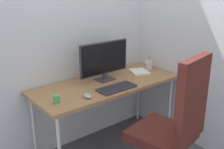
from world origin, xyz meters
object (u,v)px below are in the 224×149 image
object	(u,v)px
monitor	(104,59)
keyboard	(117,88)
notebook	(139,72)
desk_clamp_accessory	(56,99)
pen_holder	(149,65)
mouse	(87,96)
office_chair	(175,122)

from	to	relation	value
monitor	keyboard	bearing A→B (deg)	-104.29
notebook	desk_clamp_accessory	size ratio (longest dim) A/B	3.18
monitor	notebook	xyz separation A→B (m)	(0.44, -0.07, -0.21)
monitor	pen_holder	bearing A→B (deg)	-4.14
keyboard	mouse	distance (m)	0.33
monitor	pen_holder	world-z (taller)	monitor
office_chair	keyboard	size ratio (longest dim) A/B	3.09
pen_holder	office_chair	bearing A→B (deg)	-124.40
monitor	keyboard	world-z (taller)	monitor
pen_holder	notebook	bearing A→B (deg)	-173.24
monitor	pen_holder	distance (m)	0.64
keyboard	office_chair	bearing A→B (deg)	-80.30
office_chair	notebook	bearing A→B (deg)	63.87
notebook	mouse	bearing A→B (deg)	-143.77
office_chair	notebook	xyz separation A→B (m)	(0.41, 0.83, 0.14)
mouse	monitor	bearing A→B (deg)	39.02
monitor	notebook	bearing A→B (deg)	-8.45
keyboard	monitor	bearing A→B (deg)	75.71
office_chair	notebook	size ratio (longest dim) A/B	5.46
monitor	desk_clamp_accessory	size ratio (longest dim) A/B	8.54
monitor	mouse	distance (m)	0.53
monitor	mouse	xyz separation A→B (m)	(-0.40, -0.28, -0.20)
notebook	pen_holder	bearing A→B (deg)	28.73
desk_clamp_accessory	keyboard	bearing A→B (deg)	-7.19
monitor	pen_holder	size ratio (longest dim) A/B	3.20
notebook	desk_clamp_accessory	distance (m)	1.12
monitor	notebook	size ratio (longest dim) A/B	2.68
mouse	pen_holder	bearing A→B (deg)	17.28
office_chair	keyboard	distance (m)	0.64
mouse	desk_clamp_accessory	distance (m)	0.27
office_chair	mouse	xyz separation A→B (m)	(-0.44, 0.62, 0.14)
pen_holder	notebook	xyz separation A→B (m)	(-0.18, -0.02, -0.04)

